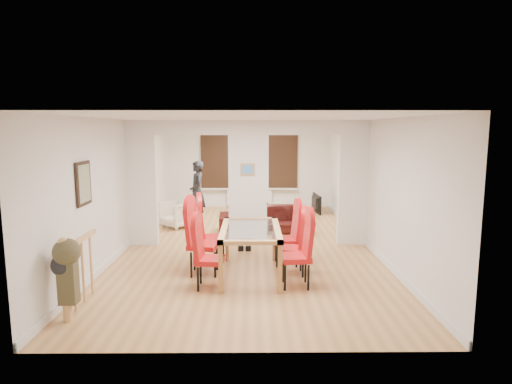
{
  "coord_description": "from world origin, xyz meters",
  "views": [
    {
      "loc": [
        0.1,
        -8.86,
        2.41
      ],
      "look_at": [
        0.18,
        0.6,
        1.03
      ],
      "focal_mm": 30.0,
      "sensor_mm": 36.0,
      "label": 1
    }
  ],
  "objects_px": {
    "dining_chair_rc": "(286,236)",
    "bottle": "(267,207)",
    "dining_chair_lc": "(212,234)",
    "coffee_table": "(260,216)",
    "bowl": "(257,212)",
    "sofa": "(262,219)",
    "dining_chair_lb": "(204,240)",
    "dining_chair_rb": "(292,245)",
    "person": "(197,192)",
    "dining_chair_la": "(210,255)",
    "dining_chair_ra": "(296,252)",
    "television": "(314,203)",
    "armchair": "(178,214)",
    "dining_table": "(251,251)"
  },
  "relations": [
    {
      "from": "dining_chair_rc",
      "to": "television",
      "type": "xyz_separation_m",
      "value": [
        1.19,
        4.88,
        -0.26
      ]
    },
    {
      "from": "dining_chair_la",
      "to": "dining_chair_lc",
      "type": "bearing_deg",
      "value": 100.81
    },
    {
      "from": "dining_chair_rb",
      "to": "bottle",
      "type": "bearing_deg",
      "value": 104.85
    },
    {
      "from": "dining_chair_lb",
      "to": "dining_chair_rc",
      "type": "distance_m",
      "value": 1.5
    },
    {
      "from": "dining_table",
      "to": "dining_chair_lb",
      "type": "xyz_separation_m",
      "value": [
        -0.78,
        0.07,
        0.18
      ]
    },
    {
      "from": "dining_chair_rb",
      "to": "television",
      "type": "bearing_deg",
      "value": 89.53
    },
    {
      "from": "dining_table",
      "to": "dining_chair_rb",
      "type": "distance_m",
      "value": 0.7
    },
    {
      "from": "dining_chair_lc",
      "to": "coffee_table",
      "type": "xyz_separation_m",
      "value": [
        0.93,
        3.84,
        -0.46
      ]
    },
    {
      "from": "dining_chair_lb",
      "to": "dining_chair_ra",
      "type": "xyz_separation_m",
      "value": [
        1.48,
        -0.59,
        -0.04
      ]
    },
    {
      "from": "dining_table",
      "to": "television",
      "type": "bearing_deg",
      "value": 71.49
    },
    {
      "from": "dining_chair_rc",
      "to": "bottle",
      "type": "relative_size",
      "value": 3.98
    },
    {
      "from": "dining_chair_ra",
      "to": "bowl",
      "type": "distance_m",
      "value": 4.88
    },
    {
      "from": "dining_chair_rb",
      "to": "bottle",
      "type": "xyz_separation_m",
      "value": [
        -0.28,
        4.47,
        -0.16
      ]
    },
    {
      "from": "coffee_table",
      "to": "bowl",
      "type": "bearing_deg",
      "value": -138.08
    },
    {
      "from": "dining_chair_lc",
      "to": "armchair",
      "type": "xyz_separation_m",
      "value": [
        -1.13,
        3.04,
        -0.25
      ]
    },
    {
      "from": "armchair",
      "to": "bowl",
      "type": "relative_size",
      "value": 3.39
    },
    {
      "from": "bottle",
      "to": "dining_chair_rb",
      "type": "bearing_deg",
      "value": -86.48
    },
    {
      "from": "dining_chair_lb",
      "to": "sofa",
      "type": "bearing_deg",
      "value": 83.57
    },
    {
      "from": "television",
      "to": "coffee_table",
      "type": "bearing_deg",
      "value": 118.83
    },
    {
      "from": "dining_chair_ra",
      "to": "dining_chair_rb",
      "type": "distance_m",
      "value": 0.55
    },
    {
      "from": "dining_chair_rb",
      "to": "dining_table",
      "type": "bearing_deg",
      "value": -165.89
    },
    {
      "from": "dining_chair_lb",
      "to": "person",
      "type": "height_order",
      "value": "person"
    },
    {
      "from": "dining_chair_rb",
      "to": "dining_chair_rc",
      "type": "distance_m",
      "value": 0.54
    },
    {
      "from": "dining_chair_ra",
      "to": "coffee_table",
      "type": "bearing_deg",
      "value": 90.38
    },
    {
      "from": "dining_chair_ra",
      "to": "armchair",
      "type": "distance_m",
      "value": 4.85
    },
    {
      "from": "dining_chair_ra",
      "to": "person",
      "type": "xyz_separation_m",
      "value": [
        -2.09,
        4.52,
        0.27
      ]
    },
    {
      "from": "dining_chair_la",
      "to": "dining_chair_rc",
      "type": "height_order",
      "value": "dining_chair_rc"
    },
    {
      "from": "dining_table",
      "to": "dining_chair_lc",
      "type": "distance_m",
      "value": 0.91
    },
    {
      "from": "dining_chair_rb",
      "to": "person",
      "type": "height_order",
      "value": "person"
    },
    {
      "from": "dining_chair_rb",
      "to": "dining_chair_rc",
      "type": "bearing_deg",
      "value": 107.38
    },
    {
      "from": "bottle",
      "to": "armchair",
      "type": "bearing_deg",
      "value": -158.25
    },
    {
      "from": "person",
      "to": "coffee_table",
      "type": "bearing_deg",
      "value": 85.0
    },
    {
      "from": "dining_chair_la",
      "to": "bottle",
      "type": "xyz_separation_m",
      "value": [
        1.04,
        5.07,
        -0.17
      ]
    },
    {
      "from": "dining_chair_lb",
      "to": "bottle",
      "type": "height_order",
      "value": "dining_chair_lb"
    },
    {
      "from": "dining_chair_lc",
      "to": "dining_chair_rc",
      "type": "xyz_separation_m",
      "value": [
        1.33,
        0.01,
        -0.04
      ]
    },
    {
      "from": "dining_chair_lc",
      "to": "bowl",
      "type": "distance_m",
      "value": 3.86
    },
    {
      "from": "dining_chair_la",
      "to": "dining_chair_ra",
      "type": "distance_m",
      "value": 1.32
    },
    {
      "from": "dining_chair_lb",
      "to": "sofa",
      "type": "xyz_separation_m",
      "value": [
        1.04,
        3.06,
        -0.29
      ]
    },
    {
      "from": "coffee_table",
      "to": "dining_chair_lb",
      "type": "bearing_deg",
      "value": -103.22
    },
    {
      "from": "dining_chair_ra",
      "to": "sofa",
      "type": "height_order",
      "value": "dining_chair_ra"
    },
    {
      "from": "sofa",
      "to": "coffee_table",
      "type": "bearing_deg",
      "value": 89.01
    },
    {
      "from": "television",
      "to": "dining_chair_lc",
      "type": "bearing_deg",
      "value": 148.0
    },
    {
      "from": "dining_chair_ra",
      "to": "armchair",
      "type": "xyz_separation_m",
      "value": [
        -2.53,
        4.13,
        -0.22
      ]
    },
    {
      "from": "person",
      "to": "dining_chair_lb",
      "type": "bearing_deg",
      "value": -10.05
    },
    {
      "from": "television",
      "to": "bottle",
      "type": "distance_m",
      "value": 1.7
    },
    {
      "from": "dining_chair_ra",
      "to": "armchair",
      "type": "relative_size",
      "value": 1.54
    },
    {
      "from": "dining_chair_lc",
      "to": "coffee_table",
      "type": "relative_size",
      "value": 1.22
    },
    {
      "from": "dining_chair_lb",
      "to": "bottle",
      "type": "relative_size",
      "value": 4.43
    },
    {
      "from": "dining_chair_rc",
      "to": "bottle",
      "type": "distance_m",
      "value": 3.94
    },
    {
      "from": "armchair",
      "to": "person",
      "type": "distance_m",
      "value": 0.77
    }
  ]
}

